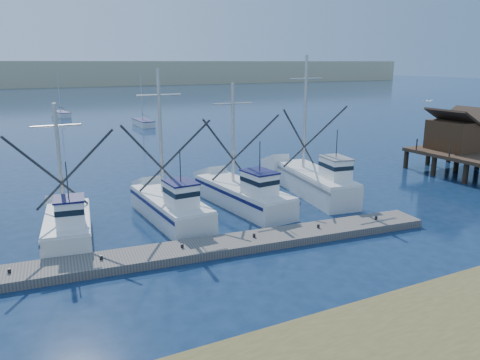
# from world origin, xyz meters

# --- Properties ---
(ground) EXTENTS (500.00, 500.00, 0.00)m
(ground) POSITION_xyz_m (0.00, 0.00, 0.00)
(ground) COLOR #0D223B
(ground) RESTS_ON ground
(floating_dock) EXTENTS (33.04, 5.36, 0.44)m
(floating_dock) POSITION_xyz_m (-9.20, 5.32, 0.22)
(floating_dock) COLOR #66605B
(floating_dock) RESTS_ON ground
(dune_ridge) EXTENTS (360.00, 60.00, 10.00)m
(dune_ridge) POSITION_xyz_m (0.00, 210.00, 5.00)
(dune_ridge) COLOR tan
(dune_ridge) RESTS_ON ground
(trawler_fleet) EXTENTS (33.09, 9.37, 10.15)m
(trawler_fleet) POSITION_xyz_m (-7.47, 10.54, 0.97)
(trawler_fleet) COLOR silver
(trawler_fleet) RESTS_ON ground
(sailboat_near) EXTENTS (2.02, 6.08, 8.10)m
(sailboat_near) POSITION_xyz_m (4.80, 55.19, 0.49)
(sailboat_near) COLOR silver
(sailboat_near) RESTS_ON ground
(sailboat_far) EXTENTS (2.81, 6.35, 8.10)m
(sailboat_far) POSITION_xyz_m (-5.06, 73.97, 0.49)
(sailboat_far) COLOR silver
(sailboat_far) RESTS_ON ground
(flying_gull) EXTENTS (1.08, 0.20, 0.20)m
(flying_gull) POSITION_xyz_m (14.19, 9.32, 6.76)
(flying_gull) COLOR white
(flying_gull) RESTS_ON ground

